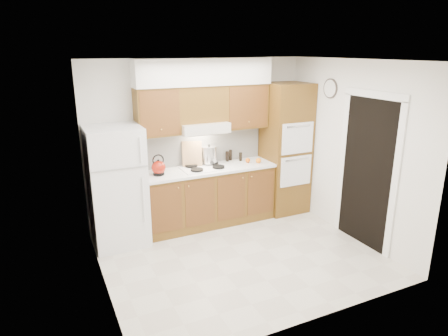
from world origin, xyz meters
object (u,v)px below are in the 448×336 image
kettle (159,168)px  stock_pot (209,155)px  oven_cabinet (285,149)px  fridge (117,187)px

kettle → stock_pot: stock_pot is taller
stock_pot → kettle: bearing=-167.4°
kettle → stock_pot: (0.90, 0.20, 0.05)m
stock_pot → oven_cabinet: bearing=-8.2°
kettle → stock_pot: size_ratio=0.79×
fridge → stock_pot: size_ratio=6.53×
oven_cabinet → stock_pot: 1.34m
fridge → kettle: fridge is taller
kettle → stock_pot: 0.92m
oven_cabinet → kettle: (-2.22, -0.01, -0.05)m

